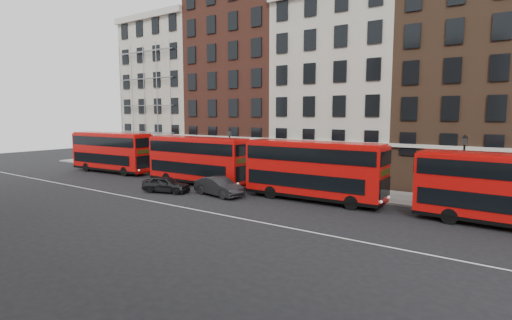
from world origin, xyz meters
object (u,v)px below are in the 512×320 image
Objects in this scene: bus_b at (198,159)px; car_front at (219,186)px; bus_c at (313,169)px; car_rear at (166,184)px; bus_d at (510,189)px; bus_a at (111,151)px.

car_front is (5.20, -2.87, -1.70)m from bus_b.
car_rear is (-12.11, -4.48, -1.82)m from bus_c.
car_front reaches higher than car_rear.
bus_a is at bearing -177.80° from bus_d.
bus_b is at bearing 178.22° from bus_c.
bus_d is at bearing -3.56° from bus_a.
bus_c is 2.35× the size of car_front.
bus_c reaches higher than bus_b.
car_rear is 0.88× the size of car_front.
bus_d is at bearing -0.79° from bus_b.
bus_a is 14.04m from bus_b.
bus_c is (12.58, -0.00, 0.04)m from bus_b.
bus_b is 25.82m from bus_d.
bus_c is at bearing -0.80° from bus_b.
bus_d is (39.86, 0.00, -0.11)m from bus_a.
bus_a is 1.05× the size of bus_d.
bus_d is at bearing -72.80° from car_front.
bus_b is at bearing -3.56° from bus_a.
bus_b reaches higher than car_front.
bus_c is 13.04m from car_rear.
bus_c reaches higher than bus_d.
bus_a is 2.34× the size of car_front.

